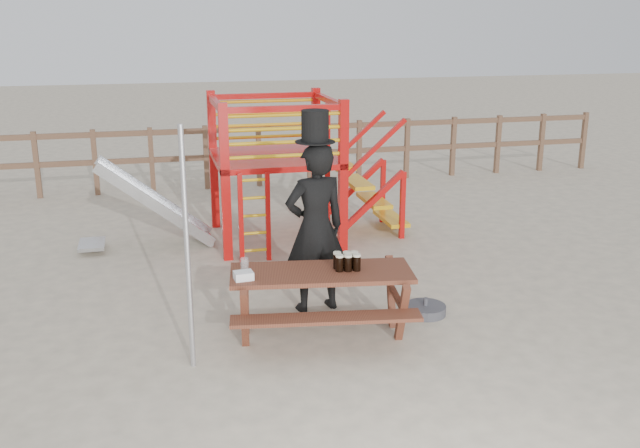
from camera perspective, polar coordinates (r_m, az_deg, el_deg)
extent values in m
plane|color=beige|center=(7.23, 0.08, -9.55)|extent=(60.00, 60.00, 0.00)
cube|color=brown|center=(13.56, -7.07, 7.49)|extent=(15.00, 0.06, 0.10)
cube|color=brown|center=(13.65, -7.00, 5.40)|extent=(15.00, 0.06, 0.10)
cube|color=brown|center=(13.70, -21.72, 4.40)|extent=(0.09, 0.09, 1.20)
cube|color=brown|center=(13.59, -17.54, 4.72)|extent=(0.09, 0.09, 1.20)
cube|color=brown|center=(13.56, -13.32, 5.01)|extent=(0.09, 0.09, 1.20)
cube|color=brown|center=(13.60, -9.10, 5.28)|extent=(0.09, 0.09, 1.20)
cube|color=brown|center=(13.71, -4.91, 5.51)|extent=(0.09, 0.09, 1.20)
cube|color=brown|center=(13.90, -0.82, 5.72)|extent=(0.09, 0.09, 1.20)
cube|color=brown|center=(14.15, 3.15, 5.89)|extent=(0.09, 0.09, 1.20)
cube|color=brown|center=(14.47, 6.96, 6.02)|extent=(0.09, 0.09, 1.20)
cube|color=brown|center=(14.85, 10.60, 6.13)|extent=(0.09, 0.09, 1.20)
cube|color=brown|center=(15.29, 14.04, 6.20)|extent=(0.09, 0.09, 1.20)
cube|color=brown|center=(15.77, 17.29, 6.25)|extent=(0.09, 0.09, 1.20)
cube|color=brown|center=(16.31, 20.33, 6.28)|extent=(0.09, 0.09, 1.20)
cube|color=#BC0E0C|center=(9.40, -7.58, 3.24)|extent=(0.12, 0.12, 2.10)
cube|color=#BC0E0C|center=(9.70, 1.87, 3.77)|extent=(0.12, 0.12, 2.10)
cube|color=#BC0E0C|center=(10.96, -8.53, 5.06)|extent=(0.12, 0.12, 2.10)
cube|color=#BC0E0C|center=(11.22, -0.34, 5.50)|extent=(0.12, 0.12, 2.10)
cube|color=#BC0E0C|center=(10.26, -3.66, 5.30)|extent=(1.72, 1.72, 0.08)
cube|color=#BC0E0C|center=(9.36, -2.87, 9.21)|extent=(1.60, 0.08, 0.08)
cube|color=#BC0E0C|center=(10.92, -4.50, 10.19)|extent=(1.60, 0.08, 0.08)
cube|color=#BC0E0C|center=(10.03, -8.31, 9.54)|extent=(0.08, 1.60, 0.08)
cube|color=#BC0E0C|center=(10.31, 0.70, 9.88)|extent=(0.08, 1.60, 0.08)
cylinder|color=gold|center=(9.45, -2.81, 5.47)|extent=(1.50, 0.05, 0.05)
cylinder|color=gold|center=(11.00, -4.42, 6.98)|extent=(1.50, 0.05, 0.05)
cylinder|color=gold|center=(9.42, -2.83, 6.55)|extent=(1.50, 0.05, 0.05)
cylinder|color=gold|center=(10.98, -4.44, 7.91)|extent=(1.50, 0.05, 0.05)
cylinder|color=gold|center=(9.39, -2.84, 7.63)|extent=(1.50, 0.05, 0.05)
cylinder|color=gold|center=(10.95, -4.47, 8.84)|extent=(1.50, 0.05, 0.05)
cylinder|color=gold|center=(9.37, -2.86, 8.72)|extent=(1.50, 0.05, 0.05)
cylinder|color=gold|center=(10.93, -4.49, 9.78)|extent=(1.50, 0.05, 0.05)
cube|color=#BC0E0C|center=(9.39, -6.35, 0.43)|extent=(0.06, 0.06, 1.20)
cube|color=#BC0E0C|center=(9.44, -4.18, 0.57)|extent=(0.06, 0.06, 1.20)
cylinder|color=gold|center=(9.55, -5.19, -2.10)|extent=(0.36, 0.04, 0.04)
cylinder|color=gold|center=(9.47, -5.23, -0.72)|extent=(0.36, 0.04, 0.04)
cylinder|color=gold|center=(9.41, -5.27, 0.68)|extent=(0.36, 0.04, 0.04)
cylinder|color=gold|center=(9.34, -5.30, 2.09)|extent=(0.36, 0.04, 0.04)
cylinder|color=gold|center=(9.29, -5.34, 3.53)|extent=(0.36, 0.04, 0.04)
cube|color=gold|center=(10.49, 1.48, 4.90)|extent=(0.30, 0.90, 0.06)
cube|color=gold|center=(10.62, 2.93, 3.38)|extent=(0.30, 0.90, 0.06)
cube|color=gold|center=(10.78, 4.34, 1.90)|extent=(0.30, 0.90, 0.06)
cube|color=gold|center=(10.94, 5.70, 0.46)|extent=(0.30, 0.90, 0.06)
cube|color=#BC0E0C|center=(10.28, 4.27, 1.89)|extent=(0.95, 0.08, 0.86)
cube|color=#BC0E0C|center=(11.12, 2.85, 3.01)|extent=(0.95, 0.08, 0.86)
cube|color=silver|center=(10.23, -13.01, 1.55)|extent=(1.53, 0.55, 1.21)
cube|color=silver|center=(9.96, -12.99, 1.39)|extent=(1.58, 0.04, 1.28)
cube|color=silver|center=(10.49, -13.06, 2.12)|extent=(1.58, 0.04, 1.28)
cube|color=silver|center=(10.41, -17.78, -1.55)|extent=(0.35, 0.55, 0.05)
cube|color=brown|center=(7.14, 0.11, -3.95)|extent=(1.89, 0.94, 0.05)
cube|color=brown|center=(6.78, 0.51, -7.56)|extent=(1.83, 0.52, 0.04)
cube|color=brown|center=(7.70, -0.24, -4.57)|extent=(1.83, 0.52, 0.04)
cube|color=brown|center=(7.24, -6.02, -6.75)|extent=(0.23, 1.09, 0.65)
cube|color=brown|center=(7.38, 6.12, -6.32)|extent=(0.23, 1.09, 0.65)
imported|color=black|center=(7.73, -0.38, -0.33)|extent=(0.75, 0.56, 1.88)
cube|color=#0D9419|center=(7.80, -0.82, 1.55)|extent=(0.08, 0.03, 0.44)
cylinder|color=black|center=(7.51, -0.40, 6.61)|extent=(0.43, 0.43, 0.01)
cylinder|color=black|center=(7.48, -0.40, 7.88)|extent=(0.29, 0.29, 0.33)
cube|color=white|center=(7.60, -0.83, 8.88)|extent=(0.15, 0.03, 0.04)
cylinder|color=#B2B2B7|center=(6.48, -10.58, -2.13)|extent=(0.05, 0.05, 2.27)
cylinder|color=#3C3C42|center=(7.96, 8.42, -6.80)|extent=(0.45, 0.45, 0.10)
cylinder|color=#3C3C42|center=(7.93, 8.45, -6.16)|extent=(0.05, 0.05, 0.09)
cube|color=white|center=(6.93, -6.14, -4.12)|extent=(0.19, 0.16, 0.08)
cylinder|color=black|center=(7.10, 1.57, -3.23)|extent=(0.08, 0.08, 0.15)
cylinder|color=beige|center=(7.07, 1.57, -2.57)|extent=(0.08, 0.08, 0.02)
cylinder|color=black|center=(7.11, 2.26, -3.21)|extent=(0.08, 0.08, 0.15)
cylinder|color=beige|center=(7.08, 2.27, -2.55)|extent=(0.08, 0.08, 0.02)
cylinder|color=black|center=(7.13, 2.96, -3.17)|extent=(0.08, 0.08, 0.15)
cylinder|color=beige|center=(7.10, 2.97, -2.52)|extent=(0.08, 0.08, 0.02)
cylinder|color=black|center=(7.19, 1.38, -2.99)|extent=(0.08, 0.08, 0.15)
cylinder|color=beige|center=(7.16, 1.38, -2.34)|extent=(0.08, 0.08, 0.02)
cylinder|color=black|center=(7.20, 2.16, -2.96)|extent=(0.08, 0.08, 0.15)
cylinder|color=beige|center=(7.17, 2.17, -2.32)|extent=(0.08, 0.08, 0.02)
cylinder|color=black|center=(7.21, 2.76, -2.95)|extent=(0.08, 0.08, 0.15)
cylinder|color=beige|center=(7.18, 2.77, -2.30)|extent=(0.08, 0.08, 0.02)
cylinder|color=silver|center=(7.10, -6.05, -3.32)|extent=(0.08, 0.08, 0.15)
cylinder|color=beige|center=(7.13, -6.04, -3.81)|extent=(0.07, 0.07, 0.02)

